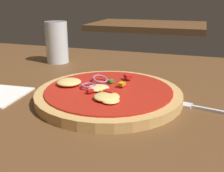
% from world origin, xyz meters
% --- Properties ---
extents(dining_table, '(1.23, 0.88, 0.04)m').
position_xyz_m(dining_table, '(0.00, 0.00, 0.02)').
color(dining_table, brown).
rests_on(dining_table, ground).
extents(pizza, '(0.28, 0.28, 0.03)m').
position_xyz_m(pizza, '(0.05, -0.02, 0.05)').
color(pizza, tan).
rests_on(pizza, dining_table).
extents(fork, '(0.16, 0.04, 0.01)m').
position_xyz_m(fork, '(0.23, -0.01, 0.04)').
color(fork, silver).
rests_on(fork, dining_table).
extents(beer_glass, '(0.06, 0.06, 0.12)m').
position_xyz_m(beer_glass, '(-0.19, 0.22, 0.09)').
color(beer_glass, silver).
rests_on(beer_glass, dining_table).
extents(background_table, '(0.80, 0.55, 0.04)m').
position_xyz_m(background_table, '(-0.17, 1.47, 0.02)').
color(background_table, brown).
rests_on(background_table, ground).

